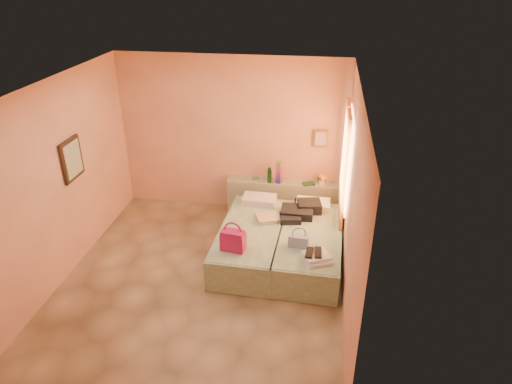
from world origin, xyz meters
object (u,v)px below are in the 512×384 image
bed_left (252,241)px  towel_stack (318,258)px  green_book (309,184)px  blue_handbag (299,241)px  water_bottle (269,175)px  headboard_ledge (284,198)px  flower_vase (322,179)px  bed_right (309,247)px  magenta_handbag (233,240)px

bed_left → towel_stack: towel_stack is taller
green_book → blue_handbag: (-0.05, -1.74, -0.07)m
water_bottle → green_book: size_ratio=1.40×
bed_left → headboard_ledge: bearing=76.8°
water_bottle → flower_vase: (0.91, 0.03, -0.02)m
bed_right → green_book: green_book is taller
headboard_ledge → flower_vase: flower_vase is taller
magenta_handbag → headboard_ledge: bearing=83.5°
magenta_handbag → water_bottle: bearing=90.6°
water_bottle → bed_left: bearing=-94.6°
headboard_ledge → magenta_handbag: (-0.53, -2.01, 0.33)m
bed_right → green_book: (-0.10, 1.35, 0.42)m
flower_vase → magenta_handbag: 2.30m
magenta_handbag → towel_stack: (1.19, -0.10, -0.11)m
bed_right → magenta_handbag: (-1.06, -0.60, 0.41)m
bed_left → magenta_handbag: bearing=-102.4°
bed_right → water_bottle: size_ratio=7.43×
bed_left → green_book: green_book is taller
bed_left → towel_stack: size_ratio=5.71×
green_book → magenta_handbag: size_ratio=0.57×
flower_vase → blue_handbag: (-0.27, -1.76, -0.18)m
flower_vase → blue_handbag: 1.79m
headboard_ledge → bed_right: headboard_ledge is taller
headboard_ledge → blue_handbag: size_ratio=7.22×
green_book → magenta_handbag: (-0.96, -1.95, -0.01)m
towel_stack → magenta_handbag: bearing=175.1°
bed_left → blue_handbag: (0.75, -0.41, 0.34)m
bed_left → towel_stack: (1.03, -0.72, 0.30)m
bed_left → magenta_handbag: (-0.16, -0.62, 0.41)m
flower_vase → magenta_handbag: (-1.18, -1.97, -0.11)m
bed_right → blue_handbag: 0.54m
headboard_ledge → towel_stack: (0.66, -2.11, 0.23)m
magenta_handbag → flower_vase: bearing=67.5°
bed_right → flower_vase: size_ratio=8.38×
bed_left → flower_vase: flower_vase is taller
magenta_handbag → towel_stack: size_ratio=0.97×
bed_left → bed_right: (0.90, -0.02, 0.00)m
magenta_handbag → blue_handbag: bearing=21.3°
headboard_ledge → blue_handbag: (0.37, -1.80, 0.27)m
blue_handbag → towel_stack: size_ratio=0.81×
blue_handbag → headboard_ledge: bearing=107.3°
bed_right → magenta_handbag: size_ratio=5.91×
headboard_ledge → bed_left: 1.44m
water_bottle → green_book: water_bottle is taller
green_book → blue_handbag: 1.74m
magenta_handbag → bed_left: bearing=84.1°
bed_right → flower_vase: bearing=86.9°
headboard_ledge → water_bottle: (-0.27, -0.07, 0.46)m
flower_vase → bed_left: bearing=-127.1°
blue_handbag → towel_stack: (0.28, -0.31, -0.04)m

